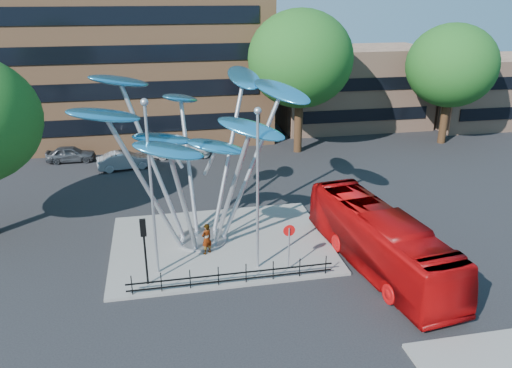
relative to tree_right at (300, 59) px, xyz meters
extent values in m
plane|color=black|center=(-8.00, -22.00, -8.04)|extent=(120.00, 120.00, 0.00)
cube|color=slate|center=(-9.00, -16.00, -7.96)|extent=(12.00, 9.00, 0.15)
cube|color=tan|center=(8.00, 8.00, -4.04)|extent=(15.00, 8.00, 8.00)
cube|color=tan|center=(22.00, 6.00, -4.54)|extent=(12.00, 8.00, 7.00)
cylinder|color=black|center=(0.00, 0.00, -5.18)|extent=(0.70, 0.70, 5.72)
ellipsoid|color=#184B15|center=(0.00, 0.00, 0.02)|extent=(8.80, 8.80, 8.10)
cylinder|color=black|center=(14.00, 0.00, -5.51)|extent=(0.70, 0.70, 5.06)
ellipsoid|color=#184B15|center=(14.00, 0.00, -0.91)|extent=(8.00, 8.00, 7.36)
cylinder|color=#9EA0A5|center=(-10.00, -15.50, -7.83)|extent=(2.80, 2.80, 0.12)
cylinder|color=#9EA0A5|center=(-11.20, -16.10, -3.99)|extent=(0.24, 0.24, 7.80)
ellipsoid|color=#3099D1|center=(-14.40, -17.10, -0.09)|extent=(3.92, 2.95, 1.39)
cylinder|color=#9EA0A5|center=(-10.40, -16.50, -4.69)|extent=(0.24, 0.24, 6.40)
ellipsoid|color=#3099D1|center=(-11.60, -18.70, -1.49)|extent=(3.47, 1.78, 1.31)
cylinder|color=#9EA0A5|center=(-9.40, -16.30, -4.39)|extent=(0.24, 0.24, 7.00)
ellipsoid|color=#3099D1|center=(-7.60, -17.90, -0.89)|extent=(3.81, 3.11, 1.36)
cylinder|color=#9EA0A5|center=(-8.80, -15.50, -3.79)|extent=(0.24, 0.24, 8.20)
ellipsoid|color=#3099D1|center=(-5.40, -15.10, 0.31)|extent=(3.52, 4.06, 1.44)
cylinder|color=#9EA0A5|center=(-9.20, -14.60, -3.59)|extent=(0.24, 0.24, 8.60)
ellipsoid|color=#3099D1|center=(-7.00, -12.60, 0.71)|extent=(2.21, 3.79, 1.39)
cylinder|color=#9EA0A5|center=(-10.20, -14.50, -4.19)|extent=(0.24, 0.24, 7.40)
ellipsoid|color=#3099D1|center=(-10.60, -11.90, -0.49)|extent=(3.02, 3.71, 1.34)
cylinder|color=#9EA0A5|center=(-11.00, -15.10, -3.49)|extent=(0.24, 0.24, 8.80)
ellipsoid|color=#3099D1|center=(-13.80, -13.70, 0.91)|extent=(3.88, 3.60, 1.42)
ellipsoid|color=#3099D1|center=(-11.80, -15.30, -1.89)|extent=(3.40, 1.96, 1.13)
ellipsoid|color=#3099D1|center=(-9.10, -15.90, -2.29)|extent=(3.39, 2.16, 1.11)
cylinder|color=#9EA0A5|center=(-12.50, -18.50, -3.64)|extent=(0.14, 0.14, 8.50)
sphere|color=#9EA0A5|center=(-12.50, -18.50, 0.73)|extent=(0.36, 0.36, 0.36)
cylinder|color=#9EA0A5|center=(-7.50, -19.00, -3.89)|extent=(0.14, 0.14, 8.00)
sphere|color=#9EA0A5|center=(-7.50, -19.00, 0.23)|extent=(0.36, 0.36, 0.36)
cylinder|color=black|center=(-13.00, -19.50, -6.29)|extent=(0.10, 0.10, 3.20)
cube|color=black|center=(-13.00, -19.50, -4.89)|extent=(0.28, 0.18, 0.85)
sphere|color=#FF0C0C|center=(-13.00, -19.50, -4.61)|extent=(0.18, 0.18, 0.18)
cylinder|color=#9EA0A5|center=(-6.00, -19.50, -6.74)|extent=(0.08, 0.08, 2.30)
cylinder|color=red|center=(-6.00, -19.47, -5.74)|extent=(0.60, 0.04, 0.60)
cube|color=white|center=(-6.00, -19.45, -5.74)|extent=(0.42, 0.03, 0.10)
cylinder|color=black|center=(-13.70, -20.30, -7.39)|extent=(0.05, 0.05, 1.00)
cylinder|color=black|center=(-12.36, -20.30, -7.39)|extent=(0.05, 0.05, 1.00)
cylinder|color=black|center=(-11.01, -20.30, -7.39)|extent=(0.05, 0.05, 1.00)
cylinder|color=black|center=(-9.67, -20.30, -7.39)|extent=(0.05, 0.05, 1.00)
cylinder|color=black|center=(-8.33, -20.30, -7.39)|extent=(0.05, 0.05, 1.00)
cylinder|color=black|center=(-6.99, -20.30, -7.39)|extent=(0.05, 0.05, 1.00)
cylinder|color=black|center=(-5.64, -20.30, -7.39)|extent=(0.05, 0.05, 1.00)
cylinder|color=black|center=(-4.30, -20.30, -7.39)|extent=(0.05, 0.05, 1.00)
cube|color=black|center=(-9.00, -20.30, -7.34)|extent=(10.00, 0.06, 0.06)
cube|color=black|center=(-9.00, -20.30, -7.69)|extent=(10.00, 0.06, 0.06)
imported|color=#A80709|center=(-1.40, -20.00, -6.47)|extent=(4.03, 11.49, 3.13)
imported|color=gray|center=(-9.88, -17.08, -7.02)|extent=(0.76, 0.70, 1.74)
imported|color=#3F4247|center=(-19.30, 1.00, -7.37)|extent=(3.98, 1.67, 1.34)
imported|color=#A1A5A9|center=(-14.80, -1.74, -7.33)|extent=(4.48, 2.21, 1.41)
imported|color=silver|center=(-10.30, 0.56, -7.30)|extent=(5.25, 2.54, 1.47)
camera|label=1|loc=(-11.95, -40.81, 5.33)|focal=35.00mm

